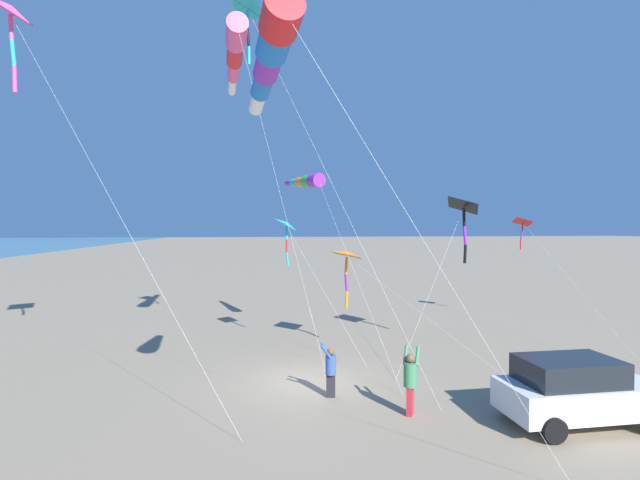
{
  "coord_description": "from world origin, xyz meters",
  "views": [
    {
      "loc": [
        -2.53,
        -15.76,
        5.42
      ],
      "look_at": [
        1.1,
        3.12,
        4.96
      ],
      "focal_mm": 25.52,
      "sensor_mm": 36.0,
      "label": 1
    }
  ],
  "objects_px": {
    "kite_delta_long_streamer_left": "(12,13)",
    "person_adult_flyer": "(410,378)",
    "kite_windsock_green_low_center": "(307,181)",
    "kite_delta_long_streamer_right": "(249,9)",
    "kite_delta_black_fish_shape": "(465,206)",
    "kite_windsock_teal_far_right": "(272,50)",
    "parked_car": "(576,390)",
    "person_child_green_jacket": "(330,368)",
    "kite_delta_white_trailing": "(287,226)",
    "kite_delta_red_high_left": "(523,223)",
    "kite_delta_orange_high_right": "(347,255)",
    "kite_windsock_striped_overhead": "(235,52)"
  },
  "relations": [
    {
      "from": "kite_windsock_teal_far_right",
      "to": "person_child_green_jacket",
      "type": "bearing_deg",
      "value": 59.17
    },
    {
      "from": "kite_delta_white_trailing",
      "to": "kite_delta_red_high_left",
      "type": "xyz_separation_m",
      "value": [
        14.55,
        3.56,
        0.23
      ]
    },
    {
      "from": "person_child_green_jacket",
      "to": "kite_delta_black_fish_shape",
      "type": "bearing_deg",
      "value": 32.65
    },
    {
      "from": "parked_car",
      "to": "person_adult_flyer",
      "type": "distance_m",
      "value": 4.53
    },
    {
      "from": "kite_delta_white_trailing",
      "to": "kite_delta_orange_high_right",
      "type": "xyz_separation_m",
      "value": [
        2.67,
        -0.63,
        -1.37
      ]
    },
    {
      "from": "parked_car",
      "to": "kite_windsock_teal_far_right",
      "type": "height_order",
      "value": "kite_windsock_teal_far_right"
    },
    {
      "from": "kite_windsock_teal_far_right",
      "to": "kite_delta_red_high_left",
      "type": "distance_m",
      "value": 21.5
    },
    {
      "from": "kite_delta_long_streamer_right",
      "to": "kite_delta_orange_high_right",
      "type": "bearing_deg",
      "value": 7.42
    },
    {
      "from": "kite_windsock_teal_far_right",
      "to": "kite_delta_red_high_left",
      "type": "relative_size",
      "value": 0.86
    },
    {
      "from": "person_adult_flyer",
      "to": "person_child_green_jacket",
      "type": "relative_size",
      "value": 1.13
    },
    {
      "from": "kite_windsock_striped_overhead",
      "to": "kite_delta_white_trailing",
      "type": "distance_m",
      "value": 7.77
    },
    {
      "from": "person_adult_flyer",
      "to": "kite_windsock_green_low_center",
      "type": "bearing_deg",
      "value": 98.04
    },
    {
      "from": "kite_windsock_teal_far_right",
      "to": "kite_delta_black_fish_shape",
      "type": "relative_size",
      "value": 1.49
    },
    {
      "from": "kite_delta_red_high_left",
      "to": "kite_delta_long_streamer_left",
      "type": "distance_m",
      "value": 26.67
    },
    {
      "from": "parked_car",
      "to": "person_child_green_jacket",
      "type": "distance_m",
      "value": 7.07
    },
    {
      "from": "parked_car",
      "to": "kite_delta_long_streamer_right",
      "type": "xyz_separation_m",
      "value": [
        -8.63,
        8.63,
        13.72
      ]
    },
    {
      "from": "kite_delta_black_fish_shape",
      "to": "kite_delta_long_streamer_right",
      "type": "distance_m",
      "value": 12.6
    },
    {
      "from": "person_adult_flyer",
      "to": "kite_delta_black_fish_shape",
      "type": "bearing_deg",
      "value": 51.09
    },
    {
      "from": "kite_windsock_green_low_center",
      "to": "kite_delta_long_streamer_left",
      "type": "height_order",
      "value": "kite_delta_long_streamer_left"
    },
    {
      "from": "person_child_green_jacket",
      "to": "kite_delta_red_high_left",
      "type": "bearing_deg",
      "value": 35.96
    },
    {
      "from": "kite_delta_long_streamer_left",
      "to": "person_adult_flyer",
      "type": "bearing_deg",
      "value": -26.05
    },
    {
      "from": "kite_delta_red_high_left",
      "to": "kite_delta_white_trailing",
      "type": "bearing_deg",
      "value": -166.25
    },
    {
      "from": "kite_windsock_teal_far_right",
      "to": "kite_windsock_green_low_center",
      "type": "height_order",
      "value": "kite_windsock_teal_far_right"
    },
    {
      "from": "kite_delta_red_high_left",
      "to": "kite_delta_long_streamer_left",
      "type": "xyz_separation_m",
      "value": [
        -24.96,
        -5.58,
        7.57
      ]
    },
    {
      "from": "parked_car",
      "to": "kite_delta_long_streamer_left",
      "type": "relative_size",
      "value": 0.31
    },
    {
      "from": "person_adult_flyer",
      "to": "person_child_green_jacket",
      "type": "height_order",
      "value": "person_adult_flyer"
    },
    {
      "from": "kite_delta_orange_high_right",
      "to": "kite_delta_long_streamer_right",
      "type": "relative_size",
      "value": 0.59
    },
    {
      "from": "kite_delta_orange_high_right",
      "to": "kite_windsock_teal_far_right",
      "type": "bearing_deg",
      "value": -113.88
    },
    {
      "from": "kite_delta_white_trailing",
      "to": "kite_delta_long_streamer_left",
      "type": "relative_size",
      "value": 0.43
    },
    {
      "from": "kite_delta_white_trailing",
      "to": "kite_delta_long_streamer_left",
      "type": "height_order",
      "value": "kite_delta_long_streamer_left"
    },
    {
      "from": "kite_windsock_teal_far_right",
      "to": "kite_delta_long_streamer_right",
      "type": "bearing_deg",
      "value": 91.25
    },
    {
      "from": "kite_delta_long_streamer_right",
      "to": "kite_delta_black_fish_shape",
      "type": "bearing_deg",
      "value": -4.7
    },
    {
      "from": "kite_windsock_teal_far_right",
      "to": "kite_delta_red_high_left",
      "type": "height_order",
      "value": "kite_windsock_teal_far_right"
    },
    {
      "from": "kite_windsock_striped_overhead",
      "to": "kite_delta_long_streamer_left",
      "type": "distance_m",
      "value": 8.14
    },
    {
      "from": "parked_car",
      "to": "kite_delta_black_fish_shape",
      "type": "bearing_deg",
      "value": 83.67
    },
    {
      "from": "kite_windsock_green_low_center",
      "to": "kite_delta_long_streamer_left",
      "type": "bearing_deg",
      "value": -162.27
    },
    {
      "from": "person_child_green_jacket",
      "to": "kite_windsock_green_low_center",
      "type": "height_order",
      "value": "kite_windsock_green_low_center"
    },
    {
      "from": "kite_windsock_green_low_center",
      "to": "kite_delta_long_streamer_left",
      "type": "distance_m",
      "value": 13.37
    },
    {
      "from": "person_child_green_jacket",
      "to": "kite_windsock_teal_far_right",
      "type": "bearing_deg",
      "value": -120.83
    },
    {
      "from": "kite_windsock_teal_far_right",
      "to": "kite_delta_orange_high_right",
      "type": "relative_size",
      "value": 1.17
    },
    {
      "from": "kite_windsock_green_low_center",
      "to": "kite_delta_long_streamer_right",
      "type": "distance_m",
      "value": 8.01
    },
    {
      "from": "kite_delta_white_trailing",
      "to": "kite_delta_orange_high_right",
      "type": "height_order",
      "value": "kite_delta_white_trailing"
    },
    {
      "from": "kite_windsock_green_low_center",
      "to": "kite_delta_black_fish_shape",
      "type": "height_order",
      "value": "kite_windsock_green_low_center"
    },
    {
      "from": "person_adult_flyer",
      "to": "kite_delta_long_streamer_right",
      "type": "distance_m",
      "value": 15.98
    },
    {
      "from": "person_adult_flyer",
      "to": "kite_delta_orange_high_right",
      "type": "height_order",
      "value": "kite_delta_orange_high_right"
    },
    {
      "from": "person_child_green_jacket",
      "to": "kite_delta_white_trailing",
      "type": "bearing_deg",
      "value": 95.28
    },
    {
      "from": "kite_windsock_green_low_center",
      "to": "kite_delta_orange_high_right",
      "type": "bearing_deg",
      "value": -56.94
    },
    {
      "from": "kite_delta_orange_high_right",
      "to": "kite_delta_red_high_left",
      "type": "distance_m",
      "value": 12.7
    },
    {
      "from": "kite_delta_black_fish_shape",
      "to": "kite_delta_red_high_left",
      "type": "relative_size",
      "value": 0.58
    },
    {
      "from": "kite_delta_white_trailing",
      "to": "kite_delta_long_streamer_right",
      "type": "xyz_separation_m",
      "value": [
        -1.75,
        -1.2,
        9.1
      ]
    }
  ]
}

